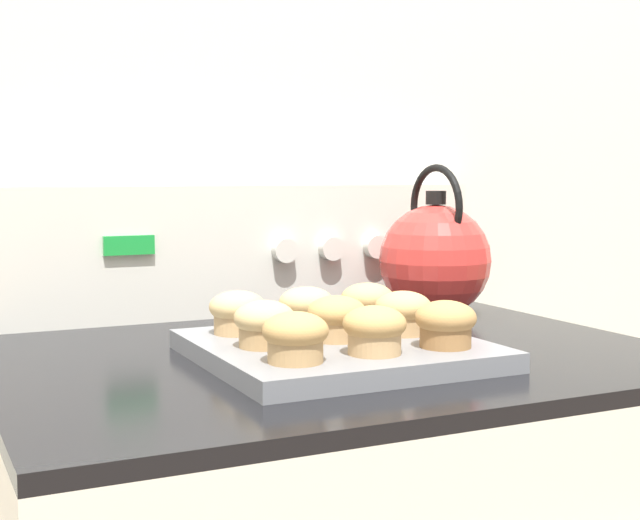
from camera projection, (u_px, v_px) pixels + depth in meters
wall_back at (226, 109)px, 1.36m from camera, size 8.00×0.05×2.40m
control_panel at (241, 250)px, 1.33m from camera, size 0.77×0.07×0.19m
muffin_pan at (337, 350)px, 1.01m from camera, size 0.30×0.30×0.02m
muffin_r0_c0 at (295, 337)px, 0.89m from camera, size 0.07×0.07×0.05m
muffin_r0_c1 at (375, 330)px, 0.93m from camera, size 0.07×0.07×0.05m
muffin_r0_c2 at (446, 323)px, 0.97m from camera, size 0.07×0.07×0.05m
muffin_r1_c0 at (264, 323)px, 0.97m from camera, size 0.07×0.07×0.05m
muffin_r1_c1 at (337, 318)px, 1.01m from camera, size 0.07×0.07×0.05m
muffin_r1_c2 at (403, 312)px, 1.05m from camera, size 0.07×0.07×0.05m
muffin_r2_c0 at (238, 312)px, 1.05m from camera, size 0.07×0.07×0.05m
muffin_r2_c1 at (306, 307)px, 1.09m from camera, size 0.07×0.07×0.05m
muffin_r2_c2 at (367, 303)px, 1.12m from camera, size 0.07×0.07×0.05m
tea_kettle at (435, 258)px, 1.32m from camera, size 0.17×0.19×0.22m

